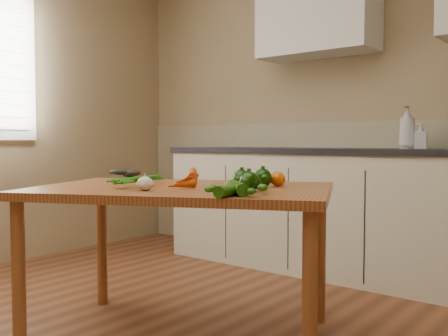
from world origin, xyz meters
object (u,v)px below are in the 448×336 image
soap_bottle_a (407,127)px  zucchini_b (230,190)px  soap_bottle_b (421,136)px  leafy_greens (128,172)px  tomato_b (249,179)px  carrot_bunch (172,180)px  pepper_c (249,182)px  table (183,204)px  pepper_a (242,180)px  tomato_c (278,179)px  zucchini_a (238,188)px  garlic_bulb (145,184)px  pepper_b (263,178)px  tomato_a (242,179)px

soap_bottle_a → zucchini_b: soap_bottle_a is taller
soap_bottle_b → leafy_greens: soap_bottle_b is taller
tomato_b → carrot_bunch: bearing=-120.7°
soap_bottle_a → carrot_bunch: bearing=-107.8°
pepper_c → tomato_b: bearing=125.6°
table → soap_bottle_a: (0.49, 1.67, 0.39)m
table → pepper_a: bearing=-11.3°
carrot_bunch → tomato_b: carrot_bunch is taller
tomato_c → zucchini_b: (0.09, -0.49, -0.01)m
zucchini_a → zucchini_b: size_ratio=1.10×
carrot_bunch → garlic_bulb: bearing=-103.8°
pepper_b → garlic_bulb: bearing=-122.9°
soap_bottle_a → leafy_greens: soap_bottle_a is taller
soap_bottle_b → tomato_b: (-0.42, -1.34, -0.22)m
soap_bottle_b → zucchini_a: size_ratio=0.82×
table → pepper_c: pepper_c is taller
tomato_a → table: bearing=-128.2°
pepper_a → zucchini_b: pepper_a is taller
tomato_c → zucchini_a: (0.08, -0.42, -0.01)m
tomato_a → tomato_b: size_ratio=1.10×
soap_bottle_a → pepper_b: (-0.18, -1.45, -0.27)m
table → soap_bottle_b: bearing=45.5°
leafy_greens → tomato_b: (0.67, 0.21, -0.02)m
garlic_bulb → leafy_greens: bearing=146.3°
table → soap_bottle_b: soap_bottle_b is taller
carrot_bunch → pepper_a: 0.35m
leafy_greens → tomato_b: bearing=17.2°
zucchini_a → tomato_a: bearing=124.2°
carrot_bunch → pepper_c: (0.42, 0.04, 0.01)m
garlic_bulb → carrot_bunch: bearing=101.1°
pepper_c → zucchini_b: (0.04, -0.19, -0.02)m
garlic_bulb → zucchini_a: (0.41, 0.12, -0.00)m
soap_bottle_a → zucchini_a: soap_bottle_a is taller
soap_bottle_b → pepper_b: 1.47m
soap_bottle_a → zucchini_a: 1.82m
garlic_bulb → zucchini_a: garlic_bulb is taller
carrot_bunch → zucchini_a: 0.46m
pepper_c → tomato_c: size_ratio=1.12×
table → zucchini_a: bearing=-41.2°
leafy_greens → pepper_b: 0.82m
pepper_c → tomato_b: 0.37m
garlic_bulb → zucchini_a: size_ratio=0.35×
table → carrot_bunch: 0.13m
garlic_bulb → pepper_a: size_ratio=0.84×
leafy_greens → pepper_c: 0.90m
table → tomato_b: size_ratio=26.01×
soap_bottle_b → leafy_greens: (-1.09, -1.55, -0.20)m
soap_bottle_b → table: bearing=-32.8°
pepper_c → garlic_bulb: bearing=-147.5°
carrot_bunch → tomato_c: tomato_c is taller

